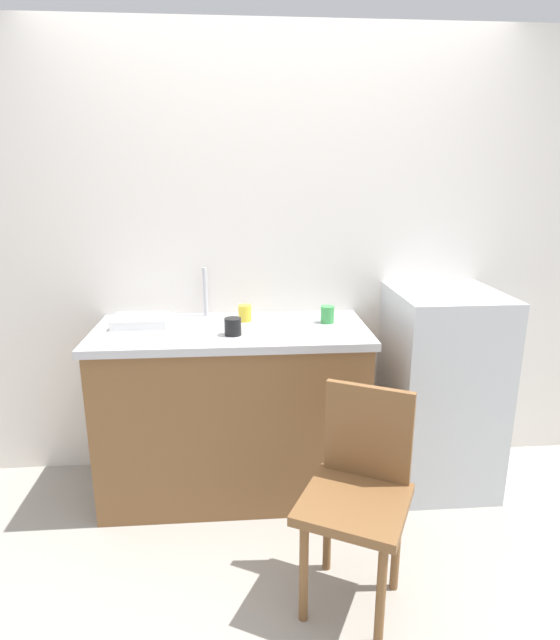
{
  "coord_description": "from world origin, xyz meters",
  "views": [
    {
      "loc": [
        -0.2,
        -1.94,
        1.71
      ],
      "look_at": [
        -0.0,
        0.6,
        0.99
      ],
      "focal_mm": 29.29,
      "sensor_mm": 36.0,
      "label": 1
    }
  ],
  "objects": [
    {
      "name": "chair",
      "position": [
        0.25,
        -0.16,
        0.5
      ],
      "size": [
        0.54,
        0.54,
        0.89
      ],
      "rotation": [
        0.0,
        0.0,
        -0.48
      ],
      "color": "brown",
      "rests_on": "ground_plane"
    },
    {
      "name": "cup_yellow",
      "position": [
        -0.18,
        0.77,
        0.98
      ],
      "size": [
        0.07,
        0.07,
        0.09
      ],
      "primitive_type": "cylinder",
      "color": "yellow",
      "rests_on": "countertop"
    },
    {
      "name": "refrigerator",
      "position": [
        0.89,
        0.65,
        0.55
      ],
      "size": [
        0.56,
        0.59,
        1.11
      ],
      "primitive_type": "cube",
      "color": "silver",
      "rests_on": "ground_plane"
    },
    {
      "name": "cup_green",
      "position": [
        0.26,
        0.71,
        0.98
      ],
      "size": [
        0.07,
        0.07,
        0.09
      ],
      "primitive_type": "cylinder",
      "color": "green",
      "rests_on": "countertop"
    },
    {
      "name": "dish_tray",
      "position": [
        -0.72,
        0.73,
        0.96
      ],
      "size": [
        0.28,
        0.2,
        0.05
      ],
      "primitive_type": "cube",
      "color": "white",
      "rests_on": "countertop"
    },
    {
      "name": "ground_plane",
      "position": [
        0.0,
        0.0,
        0.0
      ],
      "size": [
        8.0,
        8.0,
        0.0
      ],
      "primitive_type": "plane",
      "color": "#9E998E"
    },
    {
      "name": "cup_black",
      "position": [
        -0.24,
        0.53,
        0.98
      ],
      "size": [
        0.08,
        0.08,
        0.09
      ],
      "primitive_type": "cylinder",
      "color": "black",
      "rests_on": "countertop"
    },
    {
      "name": "countertop",
      "position": [
        -0.25,
        0.65,
        0.92
      ],
      "size": [
        1.41,
        0.64,
        0.04
      ],
      "primitive_type": "cube",
      "color": "#B7B7BC",
      "rests_on": "cabinet_base"
    },
    {
      "name": "back_wall",
      "position": [
        0.0,
        1.0,
        1.23
      ],
      "size": [
        4.8,
        0.1,
        2.45
      ],
      "primitive_type": "cube",
      "color": "white",
      "rests_on": "ground_plane"
    },
    {
      "name": "cabinet_base",
      "position": [
        -0.25,
        0.65,
        0.45
      ],
      "size": [
        1.37,
        0.6,
        0.9
      ],
      "primitive_type": "cube",
      "color": "brown",
      "rests_on": "ground_plane"
    },
    {
      "name": "faucet",
      "position": [
        -0.39,
        0.9,
        1.07
      ],
      "size": [
        0.02,
        0.02,
        0.27
      ],
      "primitive_type": "cylinder",
      "color": "#B7B7BC",
      "rests_on": "countertop"
    }
  ]
}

